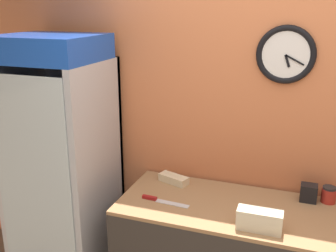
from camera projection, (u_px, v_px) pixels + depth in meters
name	position (u px, v px, depth m)	size (l,w,h in m)	color
wall_back	(265.00, 126.00, 2.79)	(5.20, 0.10, 2.70)	#D17547
beverage_cooler	(65.00, 154.00, 3.03)	(0.70, 0.69, 1.98)	#B2B7BC
sandwich_stack_bottom	(259.00, 225.00, 2.33)	(0.27, 0.11, 0.06)	beige
sandwich_stack_middle	(260.00, 215.00, 2.32)	(0.27, 0.11, 0.06)	beige
sandwich_flat_left	(174.00, 179.00, 2.96)	(0.25, 0.16, 0.06)	beige
chefs_knife	(159.00, 200.00, 2.68)	(0.34, 0.06, 0.02)	silver
condiment_jar	(329.00, 195.00, 2.65)	(0.10, 0.10, 0.11)	#B72D23
napkin_dispenser	(309.00, 193.00, 2.67)	(0.11, 0.09, 0.12)	black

